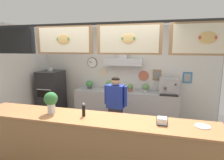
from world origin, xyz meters
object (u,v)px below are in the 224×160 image
(potted_oregano, at_px, (90,84))
(napkin_holder, at_px, (162,121))
(pizza_oven, at_px, (52,95))
(espresso_machine, at_px, (169,86))
(basil_vase, at_px, (51,101))
(condiment_plate, at_px, (203,126))
(potted_basil, at_px, (110,85))
(shop_worker, at_px, (116,108))
(potted_rosemary, at_px, (146,87))
(pepper_grinder, at_px, (84,110))
(potted_sage, at_px, (130,87))

(potted_oregano, xyz_separation_m, napkin_holder, (2.08, -2.36, 0.00))
(pizza_oven, height_order, espresso_machine, pizza_oven)
(basil_vase, xyz_separation_m, condiment_plate, (2.41, 0.06, -0.21))
(pizza_oven, distance_m, potted_basil, 1.81)
(pizza_oven, height_order, shop_worker, pizza_oven)
(potted_rosemary, bearing_deg, condiment_plate, -66.34)
(pizza_oven, distance_m, potted_oregano, 1.20)
(pizza_oven, xyz_separation_m, pepper_grinder, (1.95, -2.09, 0.40))
(potted_sage, xyz_separation_m, basil_vase, (-0.99, -2.32, 0.19))
(potted_sage, bearing_deg, shop_worker, -96.61)
(espresso_machine, height_order, potted_basil, espresso_machine)
(potted_basil, height_order, potted_sage, potted_basil)
(basil_vase, relative_size, pepper_grinder, 1.66)
(shop_worker, xyz_separation_m, potted_sage, (0.13, 1.16, 0.23))
(pizza_oven, relative_size, potted_oregano, 6.29)
(shop_worker, relative_size, basil_vase, 4.03)
(potted_sage, relative_size, pepper_grinder, 0.95)
(pizza_oven, relative_size, napkin_holder, 9.30)
(potted_rosemary, height_order, pepper_grinder, pepper_grinder)
(espresso_machine, height_order, napkin_holder, espresso_machine)
(potted_rosemary, distance_m, pepper_grinder, 2.47)
(pizza_oven, relative_size, pepper_grinder, 6.86)
(pepper_grinder, bearing_deg, shop_worker, 77.04)
(potted_basil, distance_m, potted_sage, 0.59)
(potted_basil, bearing_deg, basil_vase, -99.82)
(potted_basil, xyz_separation_m, condiment_plate, (2.01, -2.26, -0.06))
(pepper_grinder, bearing_deg, potted_oregano, 109.41)
(potted_rosemary, bearing_deg, potted_oregano, 179.48)
(condiment_plate, bearing_deg, potted_sage, 122.20)
(shop_worker, relative_size, napkin_holder, 9.08)
(espresso_machine, distance_m, potted_sage, 1.03)
(potted_basil, bearing_deg, shop_worker, -68.55)
(potted_sage, bearing_deg, condiment_plate, -57.80)
(pepper_grinder, relative_size, condiment_plate, 1.03)
(napkin_holder, bearing_deg, pizza_oven, 146.75)
(potted_oregano, bearing_deg, shop_worker, -47.84)
(shop_worker, xyz_separation_m, potted_basil, (-0.46, 1.16, 0.27))
(espresso_machine, bearing_deg, basil_vase, -131.18)
(potted_oregano, bearing_deg, basil_vase, -84.34)
(shop_worker, relative_size, potted_oregano, 6.14)
(basil_vase, bearing_deg, napkin_holder, 0.21)
(potted_oregano, relative_size, pepper_grinder, 1.09)
(shop_worker, xyz_separation_m, espresso_machine, (1.16, 1.15, 0.32))
(potted_oregano, height_order, basil_vase, basil_vase)
(condiment_plate, bearing_deg, pepper_grinder, -178.52)
(pizza_oven, distance_m, potted_rosemary, 2.80)
(condiment_plate, bearing_deg, napkin_holder, -174.34)
(potted_oregano, height_order, napkin_holder, potted_oregano)
(potted_oregano, distance_m, potted_rosemary, 1.65)
(pizza_oven, relative_size, espresso_machine, 3.10)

